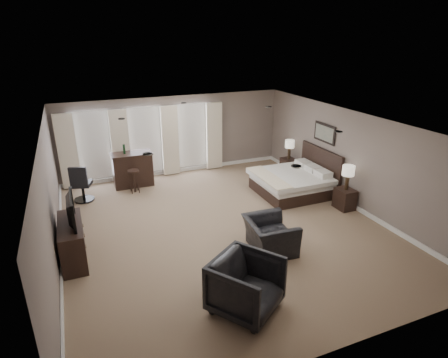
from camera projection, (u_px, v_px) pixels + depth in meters
name	position (u px, v px, depth m)	size (l,w,h in m)	color
room	(223.00, 178.00, 8.83)	(7.60, 8.60, 2.64)	#7C654E
window_bay	(146.00, 142.00, 12.04)	(5.25, 0.20, 2.30)	silver
bed	(289.00, 174.00, 10.97)	(2.02, 1.93, 1.29)	silver
nightstand_near	(345.00, 199.00, 10.17)	(0.42, 0.52, 0.56)	black
nightstand_far	(288.00, 166.00, 12.67)	(0.41, 0.50, 0.54)	black
lamp_near	(348.00, 178.00, 9.95)	(0.33, 0.33, 0.67)	beige
lamp_far	(289.00, 150.00, 12.45)	(0.31, 0.31, 0.64)	beige
wall_art	(324.00, 133.00, 10.96)	(0.04, 0.96, 0.56)	slate
dresser	(72.00, 242.00, 7.82)	(0.47, 1.47, 0.85)	black
tv	(69.00, 221.00, 7.64)	(1.05, 0.60, 0.14)	black
armchair_near	(270.00, 230.00, 8.15)	(1.11, 0.72, 0.97)	black
armchair_far	(246.00, 283.00, 6.34)	(1.05, 0.99, 1.09)	black
bar_counter	(133.00, 169.00, 11.64)	(1.23, 0.64, 1.07)	black
bar_stool_left	(134.00, 181.00, 11.19)	(0.33, 0.33, 0.71)	black
bar_stool_right	(147.00, 173.00, 11.77)	(0.35, 0.35, 0.74)	black
desk_chair	(82.00, 183.00, 10.56)	(0.56, 0.56, 1.10)	black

